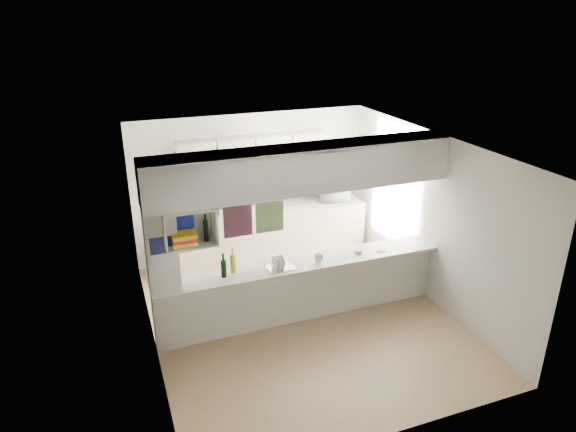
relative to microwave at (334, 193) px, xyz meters
name	(u,v)px	position (x,y,z in m)	size (l,w,h in m)	color
floor	(301,318)	(-1.51, -2.13, -1.07)	(4.80, 4.80, 0.00)	tan
ceiling	(303,146)	(-1.51, -2.13, 1.53)	(4.80, 4.80, 0.00)	white
wall_back	(252,186)	(-1.51, 0.27, 0.23)	(4.20, 4.20, 0.00)	silver
wall_left	(147,263)	(-3.61, -2.13, 0.23)	(4.80, 4.80, 0.00)	silver
wall_right	(431,218)	(0.59, -2.13, 0.23)	(4.80, 4.80, 0.00)	silver
servery_partition	(291,216)	(-1.68, -2.13, 0.59)	(4.20, 0.50, 2.60)	silver
cubby_shelf	(188,229)	(-3.08, -2.19, 0.64)	(0.65, 0.35, 0.50)	white
kitchen_run	(265,214)	(-1.35, 0.01, -0.25)	(3.60, 0.63, 2.24)	beige
microwave	(334,193)	(0.00, 0.00, 0.00)	(0.54, 0.37, 0.30)	white
bowl	(336,183)	(0.03, 0.01, 0.18)	(0.26, 0.26, 0.06)	#0D1D97
dish_rack	(281,263)	(-1.85, -2.18, -0.07)	(0.39, 0.31, 0.20)	silver
cup	(319,258)	(-1.28, -2.20, -0.09)	(0.13, 0.13, 0.10)	white
wine_bottles	(229,266)	(-2.56, -2.10, -0.02)	(0.23, 0.16, 0.36)	black
plastic_tubs	(360,251)	(-0.59, -2.15, -0.12)	(0.48, 0.17, 0.06)	silver
utensil_jar	(216,212)	(-2.23, 0.02, -0.09)	(0.09, 0.09, 0.13)	black
knife_block	(243,206)	(-1.75, 0.05, -0.04)	(0.11, 0.09, 0.21)	#58311E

